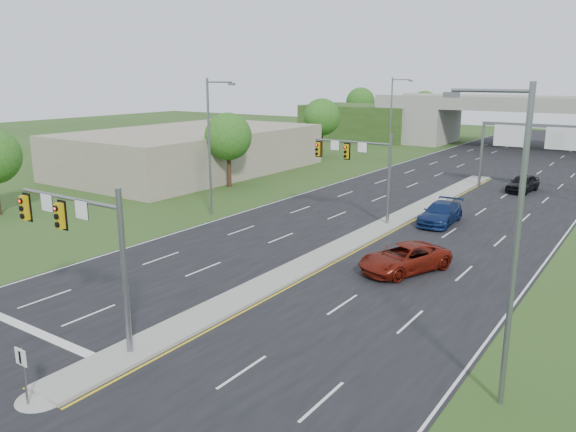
# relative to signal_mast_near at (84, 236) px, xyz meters

# --- Properties ---
(ground) EXTENTS (240.00, 240.00, 0.00)m
(ground) POSITION_rel_signal_mast_near_xyz_m (2.26, 0.07, -4.73)
(ground) COLOR #2C4418
(ground) RESTS_ON ground
(road) EXTENTS (24.00, 160.00, 0.02)m
(road) POSITION_rel_signal_mast_near_xyz_m (2.26, 35.07, -4.72)
(road) COLOR black
(road) RESTS_ON ground
(median) EXTENTS (2.00, 54.00, 0.16)m
(median) POSITION_rel_signal_mast_near_xyz_m (2.26, 23.07, -4.63)
(median) COLOR gray
(median) RESTS_ON road
(median_nose) EXTENTS (2.00, 2.00, 0.16)m
(median_nose) POSITION_rel_signal_mast_near_xyz_m (2.26, -3.93, -4.63)
(median_nose) COLOR gray
(median_nose) RESTS_ON road
(lane_markings) EXTENTS (23.72, 160.00, 0.01)m
(lane_markings) POSITION_rel_signal_mast_near_xyz_m (1.66, 28.99, -4.70)
(lane_markings) COLOR gold
(lane_markings) RESTS_ON road
(signal_mast_near) EXTENTS (6.62, 0.60, 7.00)m
(signal_mast_near) POSITION_rel_signal_mast_near_xyz_m (0.00, 0.00, 0.00)
(signal_mast_near) COLOR slate
(signal_mast_near) RESTS_ON ground
(signal_mast_far) EXTENTS (6.62, 0.60, 7.00)m
(signal_mast_far) POSITION_rel_signal_mast_near_xyz_m (0.00, 25.00, 0.00)
(signal_mast_far) COLOR slate
(signal_mast_far) RESTS_ON ground
(keep_right_sign) EXTENTS (0.60, 0.13, 2.20)m
(keep_right_sign) POSITION_rel_signal_mast_near_xyz_m (2.26, -4.45, -3.21)
(keep_right_sign) COLOR slate
(keep_right_sign) RESTS_ON ground
(sign_gantry) EXTENTS (11.58, 0.44, 6.67)m
(sign_gantry) POSITION_rel_signal_mast_near_xyz_m (8.95, 44.99, 0.51)
(sign_gantry) COLOR slate
(sign_gantry) RESTS_ON ground
(overpass) EXTENTS (80.00, 14.00, 8.10)m
(overpass) POSITION_rel_signal_mast_near_xyz_m (2.26, 80.07, -1.17)
(overpass) COLOR gray
(overpass) RESTS_ON ground
(lightpole_l_mid) EXTENTS (2.85, 0.25, 11.00)m
(lightpole_l_mid) POSITION_rel_signal_mast_near_xyz_m (-11.03, 20.07, 1.38)
(lightpole_l_mid) COLOR slate
(lightpole_l_mid) RESTS_ON ground
(lightpole_l_far) EXTENTS (2.85, 0.25, 11.00)m
(lightpole_l_far) POSITION_rel_signal_mast_near_xyz_m (-11.03, 55.07, 1.38)
(lightpole_l_far) COLOR slate
(lightpole_l_far) RESTS_ON ground
(lightpole_r_near) EXTENTS (2.85, 0.25, 11.00)m
(lightpole_r_near) POSITION_rel_signal_mast_near_xyz_m (15.56, 5.07, 1.38)
(lightpole_r_near) COLOR slate
(lightpole_r_near) RESTS_ON ground
(tree_l_near) EXTENTS (4.80, 4.80, 7.60)m
(tree_l_near) POSITION_rel_signal_mast_near_xyz_m (-17.74, 30.07, 0.45)
(tree_l_near) COLOR #382316
(tree_l_near) RESTS_ON ground
(tree_l_mid) EXTENTS (5.20, 5.20, 8.12)m
(tree_l_mid) POSITION_rel_signal_mast_near_xyz_m (-21.74, 55.07, 0.78)
(tree_l_mid) COLOR #382316
(tree_l_mid) RESTS_ON ground
(tree_back_a) EXTENTS (6.00, 6.00, 8.85)m
(tree_back_a) POSITION_rel_signal_mast_near_xyz_m (-35.74, 94.07, 1.11)
(tree_back_a) COLOR #382316
(tree_back_a) RESTS_ON ground
(tree_back_b) EXTENTS (5.60, 5.60, 8.32)m
(tree_back_b) POSITION_rel_signal_mast_near_xyz_m (-21.74, 94.07, 0.78)
(tree_back_b) COLOR #382316
(tree_back_b) RESTS_ON ground
(commercial_building) EXTENTS (18.00, 30.00, 5.00)m
(commercial_building) POSITION_rel_signal_mast_near_xyz_m (-27.74, 35.07, -2.23)
(commercial_building) COLOR gray
(commercial_building) RESTS_ON ground
(car_far_a) EXTENTS (4.68, 6.38, 1.61)m
(car_far_a) POSITION_rel_signal_mast_near_xyz_m (7.50, 15.96, -3.90)
(car_far_a) COLOR #66140A
(car_far_a) RESTS_ON road
(car_far_b) EXTENTS (2.52, 5.74, 1.64)m
(car_far_b) POSITION_rel_signal_mast_near_xyz_m (5.46, 27.83, -3.88)
(car_far_b) COLOR #0C1D4A
(car_far_b) RESTS_ON road
(car_far_c) EXTENTS (2.59, 5.19, 1.70)m
(car_far_c) POSITION_rel_signal_mast_near_xyz_m (7.87, 44.49, -3.86)
(car_far_c) COLOR black
(car_far_c) RESTS_ON road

